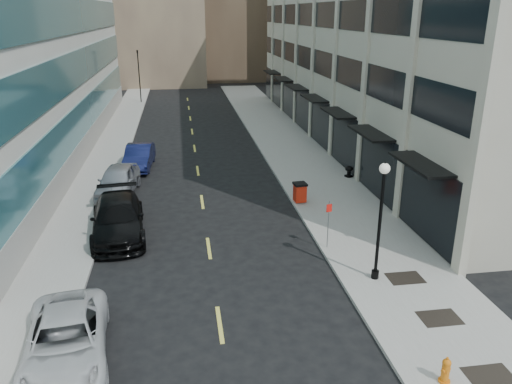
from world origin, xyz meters
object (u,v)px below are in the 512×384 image
object	(u,v)px
urn_planter	(349,170)
car_silver_sedan	(118,181)
traffic_signal	(137,53)
car_black_pickup	(118,218)
fire_hydrant	(446,370)
trash_bin	(300,192)
sign_post	(329,218)
lamppost	(381,211)
car_blue_sedan	(139,157)
car_white_van	(66,340)

from	to	relation	value
urn_planter	car_silver_sedan	bearing A→B (deg)	-177.05
traffic_signal	car_black_pickup	world-z (taller)	traffic_signal
car_black_pickup	fire_hydrant	distance (m)	15.94
car_black_pickup	trash_bin	size ratio (longest dim) A/B	5.34
urn_planter	sign_post	bearing A→B (deg)	-113.83
urn_planter	lamppost	bearing A→B (deg)	-104.11
car_blue_sedan	lamppost	size ratio (longest dim) A/B	0.99
car_silver_sedan	sign_post	distance (m)	13.54
car_silver_sedan	lamppost	bearing A→B (deg)	-40.72
car_black_pickup	sign_post	bearing A→B (deg)	-23.82
car_white_van	fire_hydrant	size ratio (longest dim) A/B	6.28
traffic_signal	car_blue_sedan	xyz separation A→B (m)	(1.56, -26.72, -4.92)
car_black_pickup	car_silver_sedan	size ratio (longest dim) A/B	1.19
car_silver_sedan	car_white_van	bearing A→B (deg)	-83.79
fire_hydrant	lamppost	distance (m)	6.50
car_black_pickup	trash_bin	xyz separation A→B (m)	(9.60, 2.67, -0.12)
traffic_signal	car_black_pickup	bearing A→B (deg)	-88.04
traffic_signal	car_black_pickup	size ratio (longest dim) A/B	1.16
trash_bin	lamppost	size ratio (longest dim) A/B	0.23
car_silver_sedan	sign_post	bearing A→B (deg)	-35.46
car_silver_sedan	urn_planter	size ratio (longest dim) A/B	6.83
traffic_signal	fire_hydrant	size ratio (longest dim) A/B	8.34
lamppost	sign_post	bearing A→B (deg)	110.19
car_black_pickup	sign_post	size ratio (longest dim) A/B	2.68
car_blue_sedan	sign_post	bearing A→B (deg)	-52.98
car_white_van	car_silver_sedan	world-z (taller)	car_silver_sedan
trash_bin	urn_planter	xyz separation A→B (m)	(4.20, 3.95, -0.16)
fire_hydrant	lamppost	size ratio (longest dim) A/B	0.17
traffic_signal	sign_post	xyz separation A→B (m)	(10.80, -41.01, -4.11)
trash_bin	car_blue_sedan	bearing A→B (deg)	132.68
car_white_van	car_black_pickup	xyz separation A→B (m)	(0.60, 9.29, 0.14)
trash_bin	sign_post	xyz separation A→B (m)	(-0.10, -5.79, 0.85)
trash_bin	fire_hydrant	bearing A→B (deg)	-92.10
car_white_van	lamppost	distance (m)	11.87
sign_post	lamppost	bearing A→B (deg)	-82.75
car_white_van	sign_post	world-z (taller)	sign_post
traffic_signal	sign_post	world-z (taller)	traffic_signal
car_silver_sedan	urn_planter	xyz separation A→B (m)	(14.40, 0.74, -0.26)
car_black_pickup	lamppost	xyz separation A→B (m)	(10.60, -6.11, 2.16)
lamppost	trash_bin	bearing A→B (deg)	96.50
car_blue_sedan	sign_post	xyz separation A→B (m)	(9.24, -14.29, 0.81)
car_white_van	car_black_pickup	distance (m)	9.31
traffic_signal	urn_planter	xyz separation A→B (m)	(15.10, -31.27, -5.12)
sign_post	traffic_signal	bearing A→B (deg)	91.82
car_blue_sedan	fire_hydrant	bearing A→B (deg)	-62.44
car_white_van	sign_post	size ratio (longest dim) A/B	2.35
car_black_pickup	fire_hydrant	size ratio (longest dim) A/B	7.16
car_black_pickup	car_white_van	bearing A→B (deg)	-99.32
fire_hydrant	lamppost	xyz separation A→B (m)	(0.25, 6.00, 2.48)
fire_hydrant	sign_post	size ratio (longest dim) A/B	0.37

